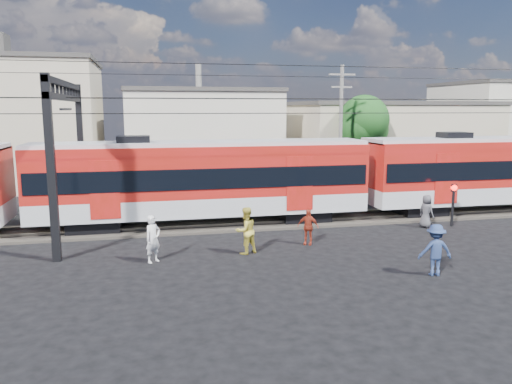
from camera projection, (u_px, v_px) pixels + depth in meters
The scene contains 17 objects.
ground at pixel (339, 271), 17.76m from camera, with size 120.00×120.00×0.00m, color black.
track_bed at pixel (280, 221), 25.45m from camera, with size 70.00×3.40×0.12m, color #2D2823.
rail_near at pixel (284, 222), 24.71m from camera, with size 70.00×0.12×0.12m, color #59544C.
rail_far at pixel (276, 216), 26.15m from camera, with size 70.00×0.12×0.12m, color #59544C.
commuter_train at pixel (207, 178), 24.27m from camera, with size 50.30×3.08×4.17m.
catenary at pixel (98, 122), 22.76m from camera, with size 70.00×9.30×7.52m.
building_midwest at pixel (200, 133), 42.72m from camera, with size 12.24×12.24×7.30m.
building_mideast at pixel (387, 138), 43.33m from camera, with size 16.32×10.20×6.30m.
building_east at pixel (497, 124), 50.00m from camera, with size 10.20×10.20×8.30m.
utility_pole_mid at pixel (341, 127), 32.73m from camera, with size 1.80×0.24×8.50m.
tree_near at pixel (366, 123), 36.36m from camera, with size 3.82×3.64×6.72m.
pedestrian_a at pixel (153, 239), 18.71m from camera, with size 0.66×0.43×1.80m, color silver.
pedestrian_b at pixel (246, 231), 19.80m from camera, with size 0.92×0.71×1.89m, color gold.
pedestrian_c at pixel (435, 250), 17.22m from camera, with size 1.17×0.67×1.81m, color navy.
pedestrian_d at pixel (308, 227), 21.16m from camera, with size 0.91×0.38×1.55m, color maroon.
pedestrian_e at pixel (426, 211), 24.21m from camera, with size 0.79×0.51×1.61m, color #46464B.
crossing_signal at pixel (453, 197), 24.34m from camera, with size 0.31×0.31×2.11m.
Camera 1 is at (-6.56, -16.00, 5.73)m, focal length 35.00 mm.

